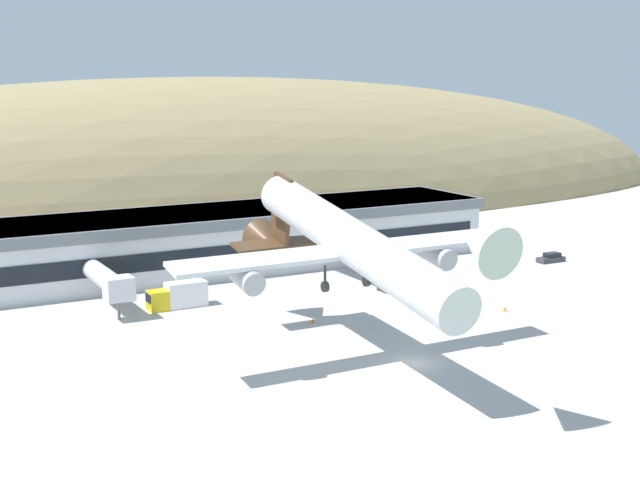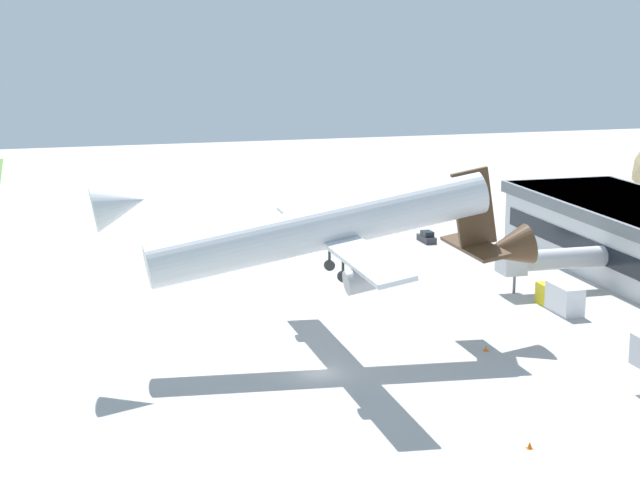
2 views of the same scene
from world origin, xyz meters
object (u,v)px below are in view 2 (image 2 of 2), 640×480
cargo_airplane (329,230)px  jetway_0 (547,260)px  service_car_1 (427,237)px  traffic_cone_1 (486,348)px  traffic_cone_0 (530,445)px  fuel_truck (560,297)px

cargo_airplane → jetway_0: bearing=116.1°
jetway_0 → service_car_1: jetway_0 is taller
traffic_cone_1 → jetway_0: bearing=139.9°
traffic_cone_0 → service_car_1: bearing=165.2°
traffic_cone_0 → jetway_0: bearing=151.6°
cargo_airplane → fuel_truck: bearing=104.2°
jetway_0 → fuel_truck: jetway_0 is taller
jetway_0 → traffic_cone_0: 50.11m
jetway_0 → service_car_1: (-30.70, -4.01, -3.29)m
fuel_truck → cargo_airplane: bearing=-75.8°
fuel_truck → traffic_cone_1: size_ratio=13.26×
jetway_0 → traffic_cone_1: jetway_0 is taller
traffic_cone_1 → traffic_cone_0: bearing=-16.0°
fuel_truck → jetway_0: bearing=164.0°
jetway_0 → cargo_airplane: 37.21m
service_car_1 → traffic_cone_0: size_ratio=7.00×
fuel_truck → traffic_cone_1: (11.71, -14.52, -1.27)m
fuel_truck → traffic_cone_1: fuel_truck is taller
traffic_cone_1 → fuel_truck: bearing=128.9°
traffic_cone_0 → traffic_cone_1: size_ratio=1.00×
service_car_1 → traffic_cone_1: size_ratio=7.00×
jetway_0 → traffic_cone_1: (20.04, -16.90, -3.71)m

